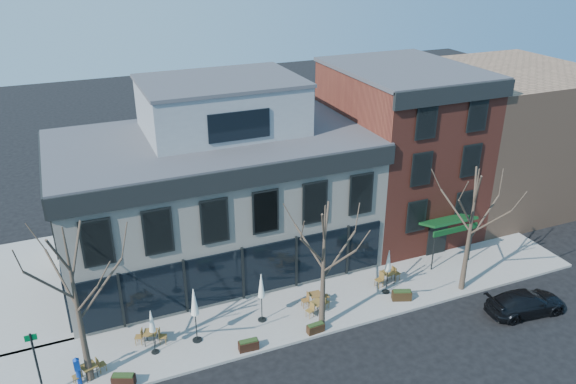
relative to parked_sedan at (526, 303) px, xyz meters
name	(u,v)px	position (x,y,z in m)	size (l,w,h in m)	color
ground	(243,301)	(-13.80, 6.94, -0.65)	(120.00, 120.00, 0.00)	black
sidewalk_front	(312,308)	(-10.55, 4.79, -0.57)	(33.50, 4.70, 0.15)	gray
sidewalk_side	(27,288)	(-25.05, 12.94, -0.57)	(4.50, 12.00, 0.15)	gray
corner_building	(215,191)	(-13.73, 12.01, 4.08)	(18.39, 10.39, 11.10)	silver
red_brick_building	(399,148)	(-0.80, 11.92, 4.99)	(8.20, 11.78, 11.18)	brown
bg_building	(503,134)	(9.20, 12.94, 4.35)	(12.00, 12.00, 10.00)	#8C664C
tree_corner	(77,305)	(-22.29, 3.74, 3.60)	(3.93, 3.98, 7.92)	#382B21
tree_mid	(324,267)	(-10.79, 3.04, 3.15)	(3.50, 3.55, 7.04)	#382B21
tree_right	(470,229)	(-1.79, 3.04, 3.37)	(3.72, 3.77, 7.48)	#382B21
sign_pole	(36,361)	(-24.30, 3.44, 1.43)	(0.50, 0.10, 3.40)	black
parked_sedan	(526,303)	(0.00, 0.00, 0.00)	(1.81, 4.45, 1.29)	black
call_box	(78,370)	(-22.77, 3.59, 0.30)	(0.30, 0.30, 1.50)	#0B3193
cafe_set_0	(89,370)	(-22.30, 3.83, -0.07)	(1.62, 0.90, 0.83)	brown
cafe_set_1	(151,336)	(-19.26, 5.14, -0.06)	(1.64, 0.96, 0.85)	brown
cafe_set_3	(318,306)	(-10.49, 4.20, -0.07)	(1.61, 0.90, 0.83)	brown
cafe_set_4	(315,298)	(-10.30, 4.89, -0.06)	(1.64, 0.69, 0.86)	brown
cafe_set_5	(388,276)	(-5.49, 5.16, -0.02)	(1.82, 0.83, 0.93)	brown
umbrella_0	(152,323)	(-19.22, 4.38, 1.25)	(0.40, 0.40, 2.48)	black
umbrella_1	(194,305)	(-17.09, 4.45, 1.68)	(0.49, 0.49, 3.09)	black
umbrella_2	(261,288)	(-13.50, 4.73, 1.53)	(0.46, 0.46, 2.87)	black
umbrella_4	(388,263)	(-6.06, 4.38, 1.45)	(0.44, 0.44, 2.76)	black
planter_0	(124,380)	(-20.93, 2.74, -0.21)	(1.12, 0.79, 0.58)	black
planter_1	(249,345)	(-14.92, 2.80, -0.22)	(1.01, 0.46, 0.55)	black
planter_2	(316,328)	(-11.30, 2.74, -0.24)	(0.94, 0.43, 0.51)	#311E10
planter_3	(402,295)	(-5.64, 3.44, -0.20)	(1.16, 0.78, 0.60)	black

